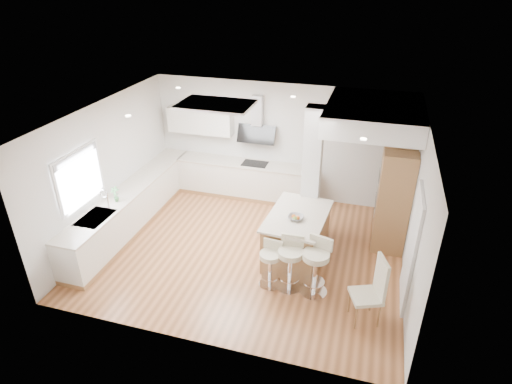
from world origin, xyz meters
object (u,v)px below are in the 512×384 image
(bar_stool_a, at_px, (271,262))
(bar_stool_c, at_px, (316,264))
(bar_stool_b, at_px, (291,261))
(peninsula, at_px, (297,236))
(dining_chair, at_px, (373,288))

(bar_stool_a, xyz_separation_m, bar_stool_c, (0.79, 0.03, 0.11))
(bar_stool_a, relative_size, bar_stool_b, 0.87)
(bar_stool_c, bearing_deg, bar_stool_a, -161.54)
(bar_stool_a, distance_m, bar_stool_b, 0.36)
(bar_stool_a, relative_size, bar_stool_c, 0.82)
(bar_stool_b, distance_m, bar_stool_c, 0.44)
(peninsula, height_order, bar_stool_c, bar_stool_c)
(peninsula, distance_m, bar_stool_b, 0.91)
(peninsula, relative_size, dining_chair, 1.41)
(bar_stool_b, relative_size, bar_stool_c, 0.95)
(peninsula, xyz_separation_m, bar_stool_a, (-0.28, -0.94, 0.01))
(peninsula, xyz_separation_m, dining_chair, (1.48, -1.31, 0.14))
(peninsula, bearing_deg, bar_stool_b, -81.43)
(bar_stool_c, bearing_deg, peninsula, 135.69)
(peninsula, xyz_separation_m, bar_stool_b, (0.07, -0.91, 0.08))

